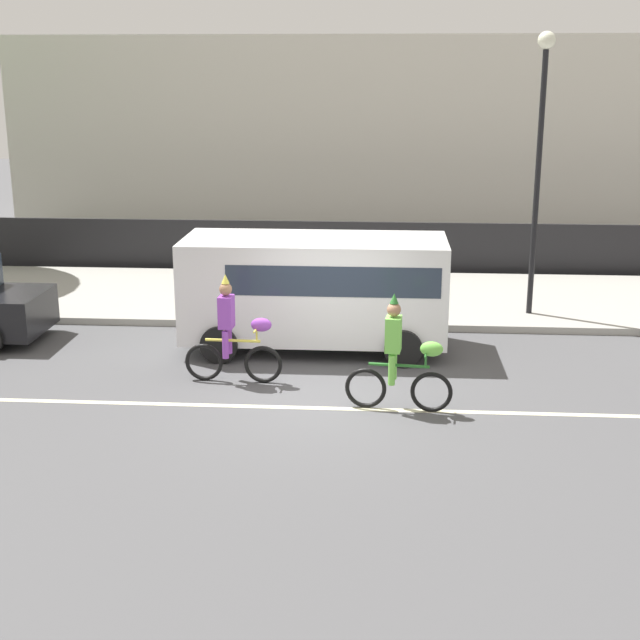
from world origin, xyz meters
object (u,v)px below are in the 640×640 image
(parade_cyclist_purple, at_px, (233,335))
(parked_van_white, at_px, (319,285))
(street_lamp_post, at_px, (541,134))
(parade_cyclist_lime, at_px, (400,360))

(parade_cyclist_purple, distance_m, parked_van_white, 2.46)
(parked_van_white, bearing_deg, parade_cyclist_purple, -123.19)
(parade_cyclist_purple, bearing_deg, parked_van_white, 56.81)
(parade_cyclist_purple, height_order, parked_van_white, parked_van_white)
(parade_cyclist_purple, distance_m, street_lamp_post, 7.92)
(parade_cyclist_lime, bearing_deg, street_lamp_post, 62.58)
(parade_cyclist_lime, height_order, street_lamp_post, street_lamp_post)
(street_lamp_post, bearing_deg, parade_cyclist_lime, -117.42)
(parade_cyclist_lime, bearing_deg, parade_cyclist_purple, 158.04)
(parked_van_white, distance_m, street_lamp_post, 5.72)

